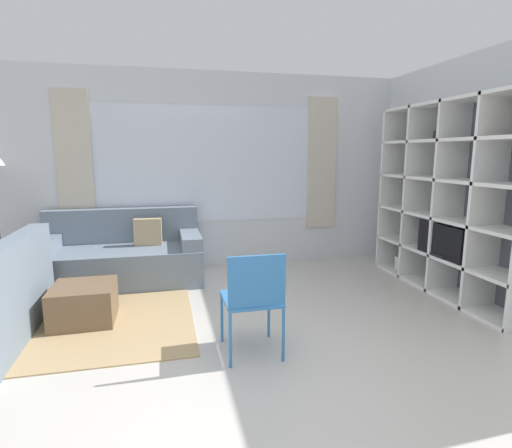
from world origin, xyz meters
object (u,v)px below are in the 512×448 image
object	(u,v)px
ottoman	(84,304)
folding_chair	(253,295)
shelving_unit	(451,200)
couch_main	(123,257)

from	to	relation	value
ottoman	folding_chair	bearing A→B (deg)	-35.46
shelving_unit	folding_chair	world-z (taller)	shelving_unit
couch_main	ottoman	distance (m)	1.24
couch_main	ottoman	size ratio (longest dim) A/B	3.38
folding_chair	ottoman	bearing A→B (deg)	-35.46
shelving_unit	couch_main	size ratio (longest dim) A/B	1.17
shelving_unit	folding_chair	bearing A→B (deg)	-158.43
shelving_unit	ottoman	xyz separation A→B (m)	(-3.98, 0.02, -0.90)
shelving_unit	couch_main	world-z (taller)	shelving_unit
couch_main	ottoman	world-z (taller)	couch_main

